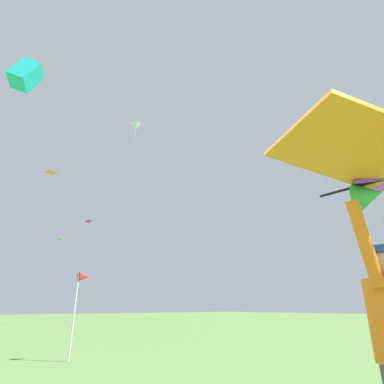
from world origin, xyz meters
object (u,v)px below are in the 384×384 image
at_px(distant_kite_purple_low_right, 89,221).
at_px(distant_kite_orange_mid_left, 51,172).
at_px(held_stunt_kite, 378,173).
at_px(marker_flag, 82,283).
at_px(distant_kite_teal_far_center, 26,75).
at_px(distant_kite_green_mid_right, 59,239).
at_px(distant_kite_white_low_left, 136,127).

height_order(distant_kite_purple_low_right, distant_kite_orange_mid_left, distant_kite_orange_mid_left).
height_order(held_stunt_kite, distant_kite_purple_low_right, distant_kite_purple_low_right).
bearing_deg(marker_flag, distant_kite_teal_far_center, 109.65).
relative_size(distant_kite_teal_far_center, distant_kite_green_mid_right, 3.47).
relative_size(held_stunt_kite, distant_kite_teal_far_center, 1.37).
xyz_separation_m(distant_kite_purple_low_right, distant_kite_white_low_left, (0.35, -6.15, 6.03)).
distance_m(distant_kite_purple_low_right, distant_kite_green_mid_right, 6.56).
xyz_separation_m(distant_kite_teal_far_center, marker_flag, (1.64, -4.59, -8.53)).
bearing_deg(marker_flag, distant_kite_orange_mid_left, 81.13).
relative_size(distant_kite_teal_far_center, distant_kite_orange_mid_left, 1.76).
bearing_deg(distant_kite_orange_mid_left, held_stunt_kite, -97.12).
xyz_separation_m(distant_kite_green_mid_right, distant_kite_white_low_left, (0.44, -12.69, 6.48)).
distance_m(held_stunt_kite, marker_flag, 7.24).
bearing_deg(distant_kite_white_low_left, marker_flag, -123.04).
bearing_deg(held_stunt_kite, distant_kite_purple_low_right, 73.92).
bearing_deg(distant_kite_white_low_left, distant_kite_teal_far_center, -145.83).
height_order(distant_kite_green_mid_right, distant_kite_orange_mid_left, distant_kite_orange_mid_left).
bearing_deg(distant_kite_green_mid_right, distant_kite_white_low_left, -88.01).
distance_m(distant_kite_green_mid_right, marker_flag, 24.37).
bearing_deg(distant_kite_purple_low_right, marker_flag, -111.05).
distance_m(distant_kite_purple_low_right, distant_kite_orange_mid_left, 5.78).
distance_m(distant_kite_teal_far_center, marker_flag, 9.82).
bearing_deg(distant_kite_orange_mid_left, distant_kite_purple_low_right, 38.05).
bearing_deg(distant_kite_purple_low_right, distant_kite_white_low_left, -86.78).
bearing_deg(held_stunt_kite, distant_kite_orange_mid_left, 82.88).
relative_size(distant_kite_purple_low_right, distant_kite_green_mid_right, 1.50).
xyz_separation_m(distant_kite_purple_low_right, distant_kite_teal_far_center, (-7.94, -11.77, 2.54)).
height_order(held_stunt_kite, distant_kite_orange_mid_left, distant_kite_orange_mid_left).
xyz_separation_m(distant_kite_white_low_left, marker_flag, (-6.65, -10.22, -12.02)).
bearing_deg(distant_kite_teal_far_center, distant_kite_white_low_left, 34.17).
bearing_deg(distant_kite_teal_far_center, distant_kite_orange_mid_left, 66.47).
distance_m(held_stunt_kite, distant_kite_orange_mid_left, 21.75).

